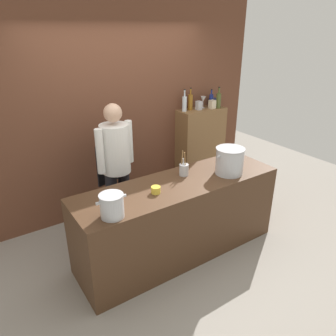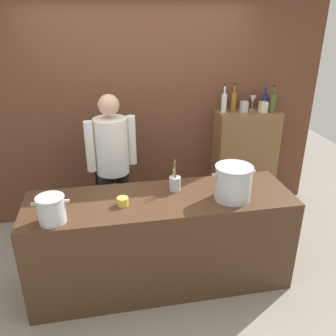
{
  "view_description": "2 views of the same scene",
  "coord_description": "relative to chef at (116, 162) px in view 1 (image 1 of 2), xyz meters",
  "views": [
    {
      "loc": [
        -1.83,
        -2.5,
        2.44
      ],
      "look_at": [
        0.06,
        0.3,
        0.94
      ],
      "focal_mm": 34.48,
      "sensor_mm": 36.0,
      "label": 1
    },
    {
      "loc": [
        -0.45,
        -2.68,
        2.4
      ],
      "look_at": [
        0.15,
        0.44,
        0.98
      ],
      "focal_mm": 38.01,
      "sensor_mm": 36.0,
      "label": 2
    }
  ],
  "objects": [
    {
      "name": "wine_bottle_amber",
      "position": [
        1.47,
        0.49,
        0.45
      ],
      "size": [
        0.07,
        0.07,
        0.32
      ],
      "color": "#8C5919",
      "rests_on": "bar_cabinet"
    },
    {
      "name": "stockpot_large",
      "position": [
        0.98,
        -0.88,
        0.09
      ],
      "size": [
        0.38,
        0.32,
        0.3
      ],
      "color": "#B7BABF",
      "rests_on": "prep_counter"
    },
    {
      "name": "chef",
      "position": [
        0.0,
        0.0,
        0.0
      ],
      "size": [
        0.51,
        0.39,
        1.66
      ],
      "rotation": [
        0.0,
        0.0,
        3.41
      ],
      "color": "black",
      "rests_on": "ground_plane"
    },
    {
      "name": "ground_plane",
      "position": [
        0.38,
        -0.76,
        -0.96
      ],
      "size": [
        8.0,
        8.0,
        0.0
      ],
      "primitive_type": "plane",
      "color": "gray"
    },
    {
      "name": "brick_back_panel",
      "position": [
        0.38,
        0.64,
        0.54
      ],
      "size": [
        4.4,
        0.1,
        3.0
      ],
      "primitive_type": "cube",
      "color": "brown",
      "rests_on": "ground_plane"
    },
    {
      "name": "spice_tin_cream",
      "position": [
        1.8,
        0.37,
        0.39
      ],
      "size": [
        0.09,
        0.09,
        0.13
      ],
      "primitive_type": "cube",
      "color": "beige",
      "rests_on": "bar_cabinet"
    },
    {
      "name": "wine_bottle_olive",
      "position": [
        1.9,
        0.35,
        0.44
      ],
      "size": [
        0.07,
        0.07,
        0.32
      ],
      "color": "#475123",
      "rests_on": "bar_cabinet"
    },
    {
      "name": "wine_bottle_clear",
      "position": [
        1.34,
        0.46,
        0.44
      ],
      "size": [
        0.07,
        0.07,
        0.32
      ],
      "color": "silver",
      "rests_on": "bar_cabinet"
    },
    {
      "name": "prep_counter",
      "position": [
        0.38,
        -0.76,
        -0.51
      ],
      "size": [
        2.34,
        0.7,
        0.9
      ],
      "primitive_type": "cube",
      "color": "#472D1C",
      "rests_on": "ground_plane"
    },
    {
      "name": "spice_tin_silver",
      "position": [
        1.58,
        0.42,
        0.39
      ],
      "size": [
        0.08,
        0.08,
        0.13
      ],
      "primitive_type": "cube",
      "color": "#B2B2B7",
      "rests_on": "bar_cabinet"
    },
    {
      "name": "wine_glass_tall",
      "position": [
        1.71,
        0.48,
        0.45
      ],
      "size": [
        0.08,
        0.08,
        0.18
      ],
      "color": "silver",
      "rests_on": "bar_cabinet"
    },
    {
      "name": "stockpot_small",
      "position": [
        -0.5,
        -0.98,
        0.04
      ],
      "size": [
        0.28,
        0.22,
        0.22
      ],
      "color": "#B7BABF",
      "rests_on": "prep_counter"
    },
    {
      "name": "bar_cabinet",
      "position": [
        1.65,
        0.43,
        -0.32
      ],
      "size": [
        0.76,
        0.32,
        1.29
      ],
      "primitive_type": "cube",
      "color": "brown",
      "rests_on": "ground_plane"
    },
    {
      "name": "utensil_crock",
      "position": [
        0.53,
        -0.64,
        0.01
      ],
      "size": [
        0.1,
        0.1,
        0.28
      ],
      "color": "#B7BABF",
      "rests_on": "prep_counter"
    },
    {
      "name": "butter_jar",
      "position": [
        0.04,
        -0.82,
        -0.03
      ],
      "size": [
        0.1,
        0.1,
        0.07
      ],
      "primitive_type": "cylinder",
      "color": "yellow",
      "rests_on": "prep_counter"
    },
    {
      "name": "spice_tin_navy",
      "position": [
        1.95,
        0.54,
        0.38
      ],
      "size": [
        0.09,
        0.09,
        0.11
      ],
      "primitive_type": "cube",
      "color": "navy",
      "rests_on": "bar_cabinet"
    },
    {
      "name": "wine_bottle_cobalt",
      "position": [
        1.85,
        0.46,
        0.43
      ],
      "size": [
        0.06,
        0.06,
        0.27
      ],
      "color": "navy",
      "rests_on": "bar_cabinet"
    }
  ]
}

